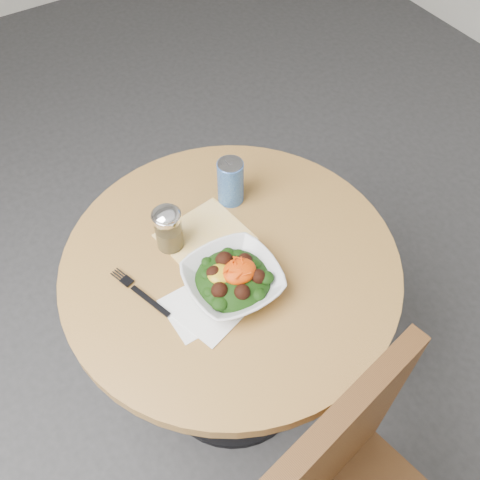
{
  "coord_description": "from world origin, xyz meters",
  "views": [
    {
      "loc": [
        -0.42,
        -0.71,
        1.89
      ],
      "look_at": [
        0.03,
        0.01,
        0.81
      ],
      "focal_mm": 40.0,
      "sensor_mm": 36.0,
      "label": 1
    }
  ],
  "objects": [
    {
      "name": "ground",
      "position": [
        0.0,
        0.0,
        0.0
      ],
      "size": [
        6.0,
        6.0,
        0.0
      ],
      "primitive_type": "plane",
      "color": "#303033",
      "rests_on": "ground"
    },
    {
      "name": "salad_bowl",
      "position": [
        -0.04,
        -0.07,
        0.78
      ],
      "size": [
        0.24,
        0.24,
        0.09
      ],
      "color": "silver",
      "rests_on": "table"
    },
    {
      "name": "cloth_napkin",
      "position": [
        -0.02,
        0.11,
        0.75
      ],
      "size": [
        0.24,
        0.23,
        0.0
      ],
      "primitive_type": "cube",
      "rotation": [
        0.0,
        0.0,
        0.14
      ],
      "color": "#FFA80D",
      "rests_on": "table"
    },
    {
      "name": "fork",
      "position": [
        -0.25,
        0.04,
        0.76
      ],
      "size": [
        0.08,
        0.2,
        0.0
      ],
      "color": "black",
      "rests_on": "table"
    },
    {
      "name": "table",
      "position": [
        0.0,
        0.0,
        0.55
      ],
      "size": [
        0.9,
        0.9,
        0.75
      ],
      "color": "black",
      "rests_on": "ground"
    },
    {
      "name": "beverage_can",
      "position": [
        0.12,
        0.19,
        0.82
      ],
      "size": [
        0.07,
        0.07,
        0.14
      ],
      "color": "#0D3098",
      "rests_on": "table"
    },
    {
      "name": "paper_napkins",
      "position": [
        -0.13,
        -0.09,
        0.75
      ],
      "size": [
        0.19,
        0.19,
        0.0
      ],
      "color": "white",
      "rests_on": "table"
    },
    {
      "name": "spice_shaker",
      "position": [
        -0.11,
        0.13,
        0.82
      ],
      "size": [
        0.08,
        0.08,
        0.14
      ],
      "color": "silver",
      "rests_on": "table"
    }
  ]
}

